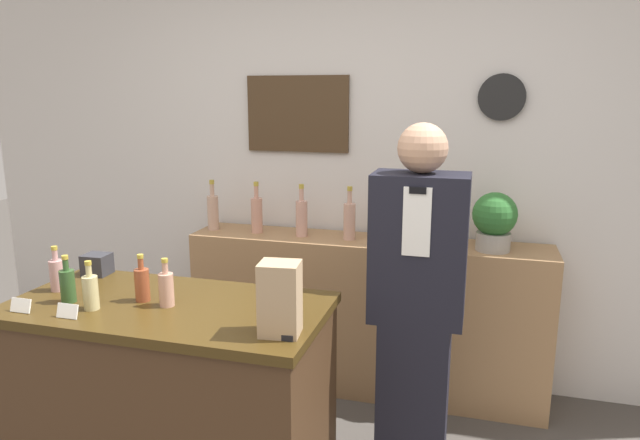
{
  "coord_description": "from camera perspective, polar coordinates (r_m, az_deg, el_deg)",
  "views": [
    {
      "loc": [
        0.77,
        -1.4,
        1.77
      ],
      "look_at": [
        0.05,
        1.15,
        1.18
      ],
      "focal_mm": 32.0,
      "sensor_mm": 36.0,
      "label": 1
    }
  ],
  "objects": [
    {
      "name": "back_wall",
      "position": [
        3.51,
        3.03,
        5.77
      ],
      "size": [
        5.2,
        0.09,
        2.7
      ],
      "color": "silver",
      "rests_on": "ground_plane"
    },
    {
      "name": "back_shelf",
      "position": [
        3.47,
        4.51,
        -9.47
      ],
      "size": [
        2.1,
        0.37,
        0.94
      ],
      "color": "#9E754C",
      "rests_on": "ground_plane"
    },
    {
      "name": "display_counter",
      "position": [
        2.64,
        -14.48,
        -17.53
      ],
      "size": [
        1.31,
        0.66,
        0.93
      ],
      "color": "#422B19",
      "rests_on": "ground_plane"
    },
    {
      "name": "shopkeeper",
      "position": [
        2.64,
        9.62,
        -8.6
      ],
      "size": [
        0.42,
        0.26,
        1.65
      ],
      "color": "black",
      "rests_on": "ground_plane"
    },
    {
      "name": "potted_plant",
      "position": [
        3.19,
        17.05,
        0.02
      ],
      "size": [
        0.24,
        0.24,
        0.32
      ],
      "color": "#9E998E",
      "rests_on": "back_shelf"
    },
    {
      "name": "paper_bag",
      "position": [
        2.04,
        -4.03,
        -7.86
      ],
      "size": [
        0.15,
        0.14,
        0.27
      ],
      "color": "tan",
      "rests_on": "display_counter"
    },
    {
      "name": "tape_dispenser",
      "position": [
        2.05,
        -3.59,
        -11.08
      ],
      "size": [
        0.09,
        0.06,
        0.07
      ],
      "color": "black",
      "rests_on": "display_counter"
    },
    {
      "name": "price_card_left",
      "position": [
        2.55,
        -27.75,
        -7.57
      ],
      "size": [
        0.09,
        0.02,
        0.06
      ],
      "color": "white",
      "rests_on": "display_counter"
    },
    {
      "name": "price_card_right",
      "position": [
        2.41,
        -23.94,
        -8.32
      ],
      "size": [
        0.09,
        0.02,
        0.06
      ],
      "color": "white",
      "rests_on": "display_counter"
    },
    {
      "name": "gift_box",
      "position": [
        2.91,
        -21.4,
        -4.15
      ],
      "size": [
        0.12,
        0.11,
        0.1
      ],
      "color": "#2D2D33",
      "rests_on": "display_counter"
    },
    {
      "name": "counter_bottle_0",
      "position": [
        2.74,
        -24.82,
        -4.92
      ],
      "size": [
        0.06,
        0.06,
        0.2
      ],
      "color": "tan",
      "rests_on": "display_counter"
    },
    {
      "name": "counter_bottle_1",
      "position": [
        2.57,
        -23.93,
        -5.93
      ],
      "size": [
        0.06,
        0.06,
        0.2
      ],
      "color": "#2F4F26",
      "rests_on": "display_counter"
    },
    {
      "name": "counter_bottle_2",
      "position": [
        2.45,
        -21.96,
        -6.62
      ],
      "size": [
        0.06,
        0.06,
        0.2
      ],
      "color": "tan",
      "rests_on": "display_counter"
    },
    {
      "name": "counter_bottle_3",
      "position": [
        2.48,
        -17.37,
        -6.08
      ],
      "size": [
        0.06,
        0.06,
        0.2
      ],
      "color": "brown",
      "rests_on": "display_counter"
    },
    {
      "name": "counter_bottle_4",
      "position": [
        2.39,
        -15.12,
        -6.6
      ],
      "size": [
        0.06,
        0.06,
        0.2
      ],
      "color": "tan",
      "rests_on": "display_counter"
    },
    {
      "name": "shelf_bottle_0",
      "position": [
        3.6,
        -10.66,
        0.88
      ],
      "size": [
        0.07,
        0.07,
        0.31
      ],
      "color": "tan",
      "rests_on": "back_shelf"
    },
    {
      "name": "shelf_bottle_1",
      "position": [
        3.48,
        -6.34,
        0.64
      ],
      "size": [
        0.07,
        0.07,
        0.31
      ],
      "color": "tan",
      "rests_on": "back_shelf"
    },
    {
      "name": "shelf_bottle_2",
      "position": [
        3.37,
        -1.85,
        0.32
      ],
      "size": [
        0.07,
        0.07,
        0.31
      ],
      "color": "tan",
      "rests_on": "back_shelf"
    },
    {
      "name": "shelf_bottle_3",
      "position": [
        3.3,
        2.96,
        0.02
      ],
      "size": [
        0.07,
        0.07,
        0.31
      ],
      "color": "tan",
      "rests_on": "back_shelf"
    },
    {
      "name": "shelf_bottle_4",
      "position": [
        3.25,
        7.98,
        -0.26
      ],
      "size": [
        0.07,
        0.07,
        0.31
      ],
      "color": "tan",
      "rests_on": "back_shelf"
    },
    {
      "name": "shelf_bottle_5",
      "position": [
        3.26,
        13.11,
        -0.45
      ],
      "size": [
        0.07,
        0.07,
        0.31
      ],
      "color": "tan",
      "rests_on": "back_shelf"
    }
  ]
}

